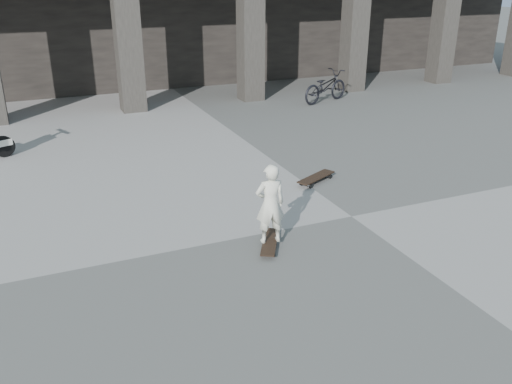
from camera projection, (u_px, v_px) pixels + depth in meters
name	position (u px, v px, depth m)	size (l,w,h in m)	color
ground	(352.00, 216.00, 8.65)	(90.00, 90.00, 0.00)	#535350
longboard	(270.00, 242.00, 7.69)	(0.59, 0.84, 0.09)	black
skateboard_spare	(316.00, 178.00, 10.04)	(0.92, 0.62, 0.11)	black
child	(270.00, 204.00, 7.46)	(0.42, 0.28, 1.15)	silver
bicycle	(325.00, 86.00, 16.03)	(0.62, 1.77, 0.93)	black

